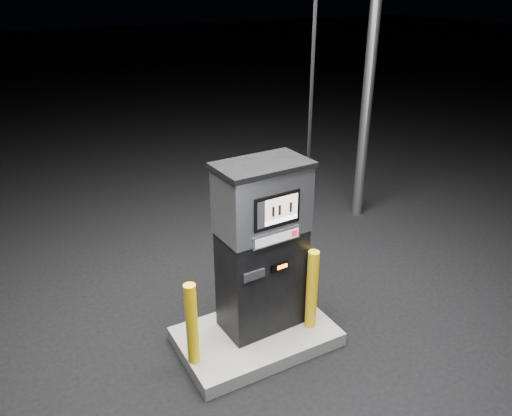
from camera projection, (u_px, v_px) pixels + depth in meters
ground at (256, 342)px, 5.28m from camera, size 80.00×80.00×0.00m
pump_island at (256, 336)px, 5.25m from camera, size 1.60×1.00×0.15m
fuel_dispenser at (262, 246)px, 4.96m from camera, size 1.01×0.58×3.76m
bollard_left at (192, 324)px, 4.63m from camera, size 0.13×0.13×0.86m
bollard_right at (312, 290)px, 5.12m from camera, size 0.15×0.15×0.89m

